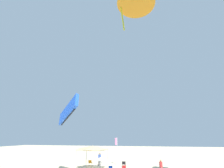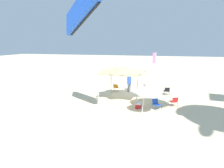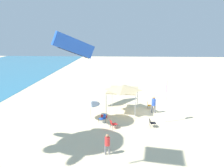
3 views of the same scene
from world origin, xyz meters
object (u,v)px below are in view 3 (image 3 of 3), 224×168
Objects in this scene: folding_chair_facing_ocean at (103,118)px; cooler_box at (104,115)px; banner_flag at (166,98)px; folding_chair_left_of_tent at (152,122)px; person_kite_handler at (107,143)px; beach_umbrella at (91,102)px; person_beachcomber at (154,103)px; canopy_tent at (123,88)px; folding_chair_right_of_tent at (113,124)px; kite_parafoil_blue at (74,46)px; folding_chair_near_cooler at (149,105)px.

cooler_box is at bearing 146.29° from folding_chair_facing_ocean.
cooler_box is 0.16× the size of banner_flag.
folding_chair_facing_ocean is (0.85, 4.64, 0.00)m from folding_chair_left_of_tent.
folding_chair_left_of_tent and folding_chair_facing_ocean have the same top height.
folding_chair_left_of_tent is 6.32m from person_kite_handler.
person_beachcomber is at bearing -71.25° from beach_umbrella.
canopy_tent is 4.64× the size of folding_chair_right_of_tent.
person_kite_handler is at bearing -172.83° from cooler_box.
person_kite_handler reaches higher than folding_chair_right_of_tent.
person_kite_handler reaches higher than folding_chair_left_of_tent.
person_beachcomber is at bearing -70.68° from folding_chair_right_of_tent.
cooler_box is at bearing -87.17° from kite_parafoil_blue.
beach_umbrella is 7.12m from person_kite_handler.
banner_flag is at bearing -98.58° from cooler_box.
canopy_tent is 7.15m from kite_parafoil_blue.
person_beachcomber reaches higher than person_kite_handler.
folding_chair_right_of_tent is 2.95m from cooler_box.
folding_chair_right_of_tent is 4.58m from person_kite_handler.
folding_chair_near_cooler is 11.06m from person_kite_handler.
folding_chair_facing_ocean reaches higher than cooler_box.
cooler_box is (0.59, -1.30, -1.60)m from beach_umbrella.
beach_umbrella reaches higher than cooler_box.
folding_chair_facing_ocean is 6.01m from person_kite_handler.
cooler_box is (1.37, 0.02, -0.27)m from folding_chair_facing_ocean.
kite_parafoil_blue is at bearing -75.40° from person_kite_handler.
person_kite_handler is at bearing 151.23° from folding_chair_right_of_tent.
person_kite_handler is at bearing 140.77° from banner_flag.
banner_flag reaches higher than beach_umbrella.
person_kite_handler is (-5.07, 3.74, 0.45)m from folding_chair_left_of_tent.
folding_chair_facing_ocean is at bearing 10.48° from folding_chair_right_of_tent.
folding_chair_left_of_tent is at bearing -115.52° from cooler_box.
folding_chair_near_cooler is at bearing -60.93° from folding_chair_right_of_tent.
folding_chair_right_of_tent is 5.74m from banner_flag.
beach_umbrella is 3.47m from folding_chair_right_of_tent.
folding_chair_near_cooler is at bearing -120.19° from person_kite_handler.
beach_umbrella is 2.55× the size of folding_chair_left_of_tent.
folding_chair_facing_ocean is at bearing -179.03° from cooler_box.
cooler_box is (-2.99, 4.94, -0.27)m from folding_chair_near_cooler.
canopy_tent reaches higher than person_kite_handler.
folding_chair_left_of_tent is at bearing 44.88° from folding_chair_facing_ocean.
beach_umbrella is at bearing 123.50° from folding_chair_near_cooler.
person_beachcomber is (8.94, -4.35, 0.17)m from person_kite_handler.
folding_chair_facing_ocean is (-0.78, -1.33, -1.33)m from beach_umbrella.
canopy_tent is 0.92× the size of kite_parafoil_blue.
folding_chair_near_cooler is at bearing 16.78° from banner_flag.
person_beachcomber is at bearing -124.79° from person_kite_handler.
cooler_box is at bearing -5.57° from folding_chair_right_of_tent.
canopy_tent reaches higher than folding_chair_right_of_tent.
beach_umbrella reaches higher than folding_chair_right_of_tent.
canopy_tent is at bearing -60.64° from kite_parafoil_blue.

